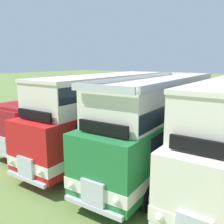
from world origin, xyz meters
TOP-DOWN VIEW (x-y plane):
  - bus_first_in_row at (-10.11, 0.38)m, footprint 3.06×10.28m
  - bus_second_in_row at (-6.74, -0.07)m, footprint 2.99×11.03m
  - bus_third_in_row at (-3.38, -0.01)m, footprint 3.15×11.02m

SIDE VIEW (x-z plane):
  - bus_first_in_row at x=-10.11m, z-range 0.26..3.25m
  - bus_third_in_row at x=-3.38m, z-range 0.10..4.62m
  - bus_second_in_row at x=-6.74m, z-range 0.23..4.72m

